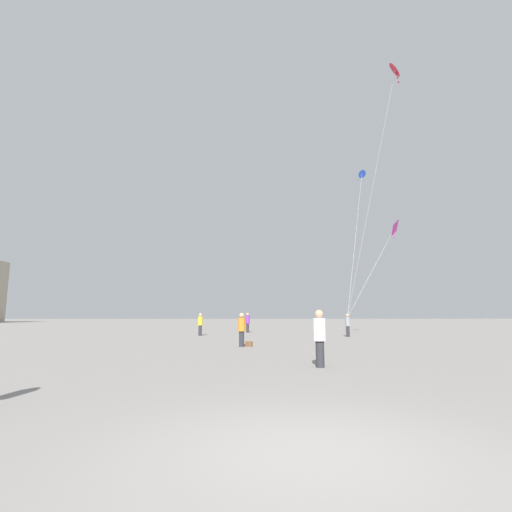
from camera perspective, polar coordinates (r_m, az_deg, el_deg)
ground_plane at (r=4.71m, az=7.97°, el=-26.95°), size 300.00×300.00×0.00m
person_in_orange at (r=18.63m, az=-2.13°, el=-10.58°), size 0.34×0.34×1.58m
person_in_white at (r=11.53m, az=9.36°, el=-11.50°), size 0.36×0.36×1.63m
person_in_grey at (r=27.75m, az=13.37°, el=-9.74°), size 0.34×0.34×1.57m
person_in_purple at (r=33.59m, az=-1.25°, el=-9.67°), size 0.36×0.36×1.66m
person_in_yellow at (r=28.70m, az=-8.22°, el=-9.80°), size 0.35×0.35×1.61m
kite_crimson_diamond at (r=26.85m, az=19.74°, el=23.94°), size 2.33×6.57×15.14m
kite_magenta_delta at (r=30.59m, az=19.66°, el=3.78°), size 4.60×1.79×7.07m
kite_cobalt_diamond at (r=40.82m, az=15.29°, el=11.19°), size 5.17×10.55×14.65m
handbag_beside_flyer at (r=18.77m, az=-1.05°, el=-12.85°), size 0.35×0.25×0.24m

